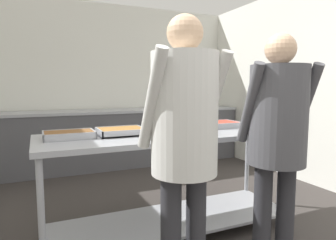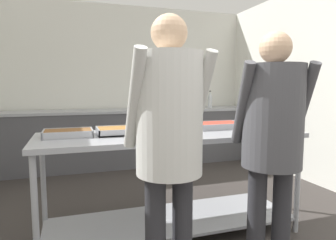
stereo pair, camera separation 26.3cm
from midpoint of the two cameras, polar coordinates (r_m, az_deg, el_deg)
wall_rear at (r=5.24m, az=-7.13°, el=6.75°), size 4.47×0.06×2.65m
wall_right at (r=4.41m, az=28.55°, el=6.11°), size 0.06×4.32×2.65m
back_counter at (r=4.94m, az=-6.19°, el=-3.28°), size 4.31×0.65×0.92m
serving_counter at (r=2.61m, az=3.61°, el=-8.75°), size 2.22×0.74×0.89m
serving_tray_vegetables at (r=2.45m, az=-15.61°, el=-2.50°), size 0.38×0.26×0.05m
serving_tray_greens at (r=2.51m, az=-6.19°, el=-2.09°), size 0.38×0.30×0.05m
sauce_pan at (r=2.69m, az=2.68°, el=-0.89°), size 0.43×0.29×0.10m
serving_tray_roast at (r=2.90m, az=11.91°, el=-1.04°), size 0.49×0.30×0.05m
plate_stack at (r=2.87m, az=22.08°, el=-1.37°), size 0.24×0.24×0.06m
guest_serving_left at (r=2.16m, az=22.61°, el=-1.60°), size 0.55×0.42×1.64m
guest_serving_right at (r=1.75m, az=4.54°, el=-1.77°), size 0.50×0.39×1.69m
water_bottle at (r=5.32m, az=9.42°, el=3.78°), size 0.07×0.07×0.30m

